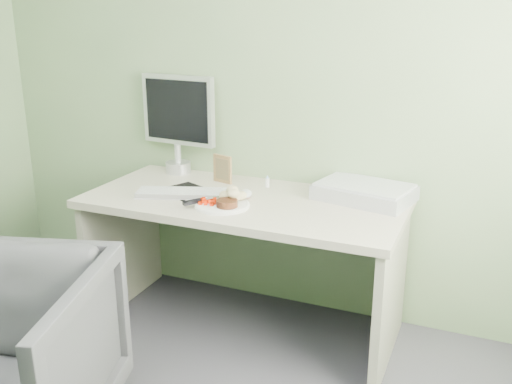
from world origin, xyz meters
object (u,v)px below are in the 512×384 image
at_px(plate, 222,205).
at_px(monitor, 178,118).
at_px(desk, 244,232).
at_px(scanner, 364,193).

bearing_deg(plate, monitor, 137.03).
height_order(desk, scanner, scanner).
relative_size(desk, scanner, 3.49).
distance_m(desk, plate, 0.25).
height_order(plate, monitor, monitor).
xyz_separation_m(plate, monitor, (-0.51, 0.47, 0.31)).
xyz_separation_m(desk, plate, (-0.04, -0.16, 0.19)).
distance_m(plate, scanner, 0.71).
relative_size(desk, plate, 6.03).
bearing_deg(plate, desk, 74.31).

